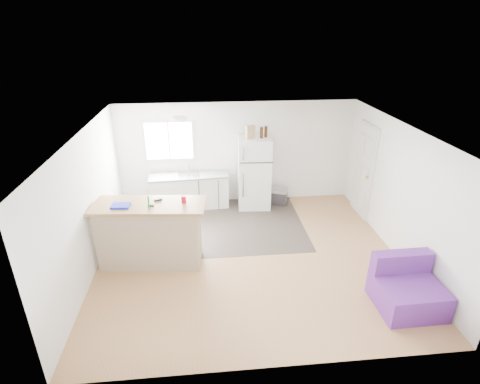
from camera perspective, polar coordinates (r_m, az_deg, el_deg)
The scene contains 19 objects.
room at distance 6.53m, azimuth 1.52°, elevation -1.00°, with size 5.51×5.01×2.41m.
vinyl_zone at distance 8.15m, azimuth -4.75°, elevation -5.07°, with size 4.05×2.50×0.00m, color #352C27.
window at distance 8.72m, azimuth -10.77°, elevation 7.67°, with size 1.18×0.06×0.98m.
interior_door at distance 8.70m, azimuth 18.31°, elevation 3.09°, with size 0.11×0.92×2.10m.
ceiling_fixture at distance 7.25m, azimuth -9.22°, elevation 11.04°, with size 0.30×0.30×0.07m, color white.
kitchen_cabinets at distance 8.83m, azimuth -7.67°, elevation 0.23°, with size 1.85×0.69×1.08m.
peninsula at distance 6.84m, azimuth -13.52°, elevation -6.17°, with size 1.97×0.91×1.18m.
refrigerator at distance 8.66m, azimuth 2.16°, elevation 2.96°, with size 0.77×0.74×1.67m.
cooler at distance 9.07m, azimuth 5.66°, elevation -0.56°, with size 0.58×0.49×0.37m.
purple_seat at distance 6.43m, azimuth 24.06°, elevation -13.42°, with size 0.95×0.89×0.77m.
cleaner_jug at distance 6.94m, azimuth -9.57°, elevation -9.83°, with size 0.14×0.10×0.31m.
mop at distance 6.91m, azimuth -13.96°, elevation -9.46°, with size 0.27×0.40×1.43m.
red_cup at distance 6.48m, azimuth -8.58°, elevation -1.12°, with size 0.08×0.08×0.12m, color red.
blue_tray at distance 6.59m, azimuth -17.73°, elevation -2.00°, with size 0.30×0.22×0.04m, color #161ED1.
tool_a at distance 6.65m, azimuth -12.38°, elevation -1.16°, with size 0.14×0.05×0.03m, color black.
tool_b at distance 6.48m, azimuth -13.46°, elevation -2.01°, with size 0.10×0.04×0.03m, color black.
cardboard_box at distance 8.26m, azimuth 1.56°, elevation 9.11°, with size 0.20×0.10×0.30m, color tan.
bottle_left at distance 8.33m, azimuth 3.30°, elevation 9.03°, with size 0.07×0.07×0.25m, color #331C09.
bottle_right at distance 8.41m, azimuth 3.96°, elevation 9.15°, with size 0.07×0.07×0.25m, color #331C09.
Camera 1 is at (-0.76, -5.85, 4.00)m, focal length 28.00 mm.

